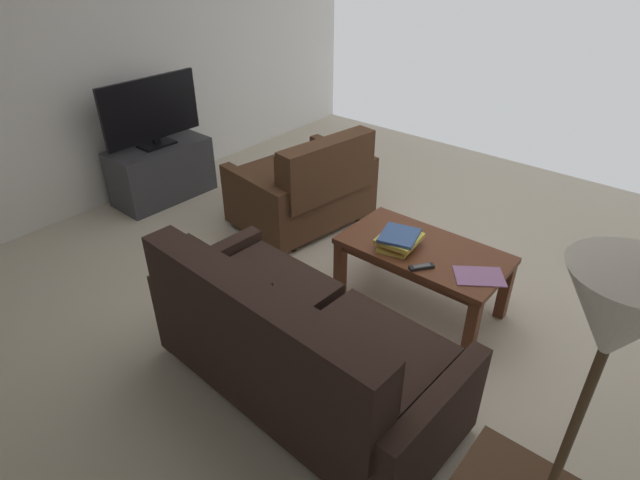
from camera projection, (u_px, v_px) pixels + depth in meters
name	position (u px, v px, depth m)	size (l,w,h in m)	color
ground_plane	(385.00, 288.00, 3.82)	(5.75, 5.83, 0.01)	beige
wall_right	(129.00, 41.00, 4.65)	(0.12, 5.83, 2.79)	white
sofa_main	(295.00, 346.00, 2.75)	(1.78, 0.90, 0.90)	black
loveseat_near	(306.00, 187.00, 4.45)	(0.97, 1.21, 0.86)	black
coffee_table	(423.00, 257.00, 3.44)	(1.09, 0.59, 0.47)	brown
floor_lamp	(601.00, 358.00, 1.30)	(0.30, 0.30, 1.64)	#47331E
tv_stand	(162.00, 172.00, 4.94)	(0.47, 0.94, 0.54)	#38383D
flat_tv	(151.00, 111.00, 4.63)	(0.21, 0.97, 0.62)	black
book_stack	(398.00, 240.00, 3.39)	(0.30, 0.33, 0.10)	#E0CC4C
tv_remote	(422.00, 267.00, 3.20)	(0.13, 0.16, 0.02)	black
loose_magazine	(479.00, 276.00, 3.12)	(0.20, 0.29, 0.01)	#996699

